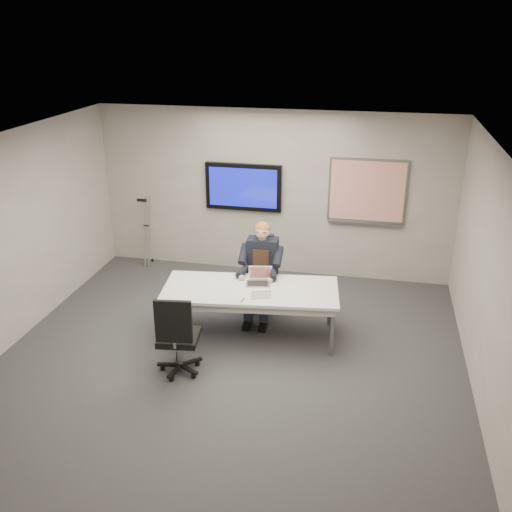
% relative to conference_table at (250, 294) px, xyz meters
% --- Properties ---
extents(floor, '(6.00, 6.00, 0.02)m').
position_rel_conference_table_xyz_m(floor, '(-0.12, -0.71, -0.65)').
color(floor, '#323235').
rests_on(floor, ground).
extents(ceiling, '(6.00, 6.00, 0.02)m').
position_rel_conference_table_xyz_m(ceiling, '(-0.12, -0.71, 2.15)').
color(ceiling, silver).
rests_on(ceiling, wall_back).
extents(wall_back, '(6.00, 0.02, 2.80)m').
position_rel_conference_table_xyz_m(wall_back, '(-0.12, 2.29, 0.75)').
color(wall_back, gray).
rests_on(wall_back, ground).
extents(wall_front, '(6.00, 0.02, 2.80)m').
position_rel_conference_table_xyz_m(wall_front, '(-0.12, -3.71, 0.75)').
color(wall_front, gray).
rests_on(wall_front, ground).
extents(wall_left, '(0.02, 6.00, 2.80)m').
position_rel_conference_table_xyz_m(wall_left, '(-3.12, -0.71, 0.75)').
color(wall_left, gray).
rests_on(wall_left, ground).
extents(wall_right, '(0.02, 6.00, 2.80)m').
position_rel_conference_table_xyz_m(wall_right, '(2.88, -0.71, 0.75)').
color(wall_right, gray).
rests_on(wall_right, ground).
extents(conference_table, '(2.47, 1.27, 0.73)m').
position_rel_conference_table_xyz_m(conference_table, '(0.00, 0.00, 0.00)').
color(conference_table, silver).
rests_on(conference_table, ground).
extents(tv_display, '(1.30, 0.09, 0.80)m').
position_rel_conference_table_xyz_m(tv_display, '(-0.62, 2.24, 0.85)').
color(tv_display, black).
rests_on(tv_display, wall_back).
extents(whiteboard, '(1.25, 0.08, 1.10)m').
position_rel_conference_table_xyz_m(whiteboard, '(1.43, 2.26, 0.88)').
color(whiteboard, gray).
rests_on(whiteboard, wall_back).
extents(office_chair_far, '(0.56, 0.56, 1.02)m').
position_rel_conference_table_xyz_m(office_chair_far, '(0.01, 0.80, -0.33)').
color(office_chair_far, black).
rests_on(office_chair_far, ground).
extents(office_chair_near, '(0.59, 0.59, 1.11)m').
position_rel_conference_table_xyz_m(office_chair_near, '(-0.67, -1.09, -0.30)').
color(office_chair_near, black).
rests_on(office_chair_near, ground).
extents(seated_person, '(0.46, 0.78, 1.44)m').
position_rel_conference_table_xyz_m(seated_person, '(0.02, 0.54, -0.06)').
color(seated_person, '#212737').
rests_on(seated_person, office_chair_far).
extents(crutch, '(0.20, 0.61, 1.35)m').
position_rel_conference_table_xyz_m(crutch, '(-2.34, 2.08, 0.01)').
color(crutch, '#9EA1A6').
rests_on(crutch, ground).
extents(laptop, '(0.36, 0.36, 0.23)m').
position_rel_conference_table_xyz_m(laptop, '(0.08, 0.20, 0.14)').
color(laptop, '#B8B8BA').
rests_on(laptop, conference_table).
extents(name_tent, '(0.26, 0.15, 0.10)m').
position_rel_conference_table_xyz_m(name_tent, '(0.20, -0.25, 0.13)').
color(name_tent, white).
rests_on(name_tent, conference_table).
extents(pen, '(0.03, 0.14, 0.01)m').
position_rel_conference_table_xyz_m(pen, '(-0.02, -0.37, 0.09)').
color(pen, black).
rests_on(pen, conference_table).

